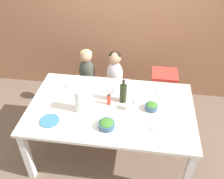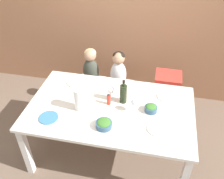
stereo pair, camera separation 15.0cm
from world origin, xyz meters
name	(u,v)px [view 1 (the left image)]	position (x,y,z in m)	size (l,w,h in m)	color
ground_plane	(111,150)	(0.00, 0.00, 0.00)	(14.00, 14.00, 0.00)	#705B4C
wall_back	(125,10)	(0.00, 1.36, 1.35)	(10.00, 0.06, 2.70)	#9E6B4C
dining_table	(111,112)	(0.00, 0.00, 0.67)	(1.82, 1.10, 0.75)	silver
chair_far_left	(88,87)	(-0.45, 0.78, 0.39)	(0.40, 0.36, 0.46)	silver
chair_far_center	(115,90)	(-0.06, 0.78, 0.39)	(0.40, 0.36, 0.46)	silver
chair_right_highchair	(163,83)	(0.61, 0.78, 0.57)	(0.34, 0.31, 0.74)	silver
person_child_left	(87,67)	(-0.45, 0.78, 0.74)	(0.22, 0.19, 0.53)	#3D4238
person_child_center	(115,69)	(-0.06, 0.78, 0.74)	(0.22, 0.19, 0.53)	silver
wine_bottle	(123,93)	(0.12, 0.12, 0.87)	(0.08, 0.08, 0.29)	#232D19
paper_towel_roll	(80,101)	(-0.32, -0.10, 0.88)	(0.11, 0.11, 0.26)	white
wine_glass_near	(136,102)	(0.27, -0.02, 0.88)	(0.08, 0.08, 0.18)	white
wine_glass_far	(110,90)	(-0.03, 0.13, 0.88)	(0.08, 0.08, 0.18)	white
salad_bowl_large	(107,124)	(0.00, -0.31, 0.79)	(0.17, 0.17, 0.08)	#335675
salad_bowl_small	(151,106)	(0.44, 0.02, 0.79)	(0.14, 0.14, 0.08)	#335675
dinner_plate_front_left	(50,121)	(-0.60, -0.31, 0.75)	(0.21, 0.21, 0.01)	teal
dinner_plate_back_left	(73,84)	(-0.52, 0.35, 0.75)	(0.21, 0.21, 0.01)	silver
dinner_plate_back_right	(165,94)	(0.60, 0.30, 0.75)	(0.21, 0.21, 0.01)	silver
dinner_plate_front_right	(160,127)	(0.53, -0.24, 0.75)	(0.21, 0.21, 0.01)	silver
condiment_bottle_hot_sauce	(109,99)	(-0.03, 0.04, 0.82)	(0.04, 0.04, 0.15)	red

